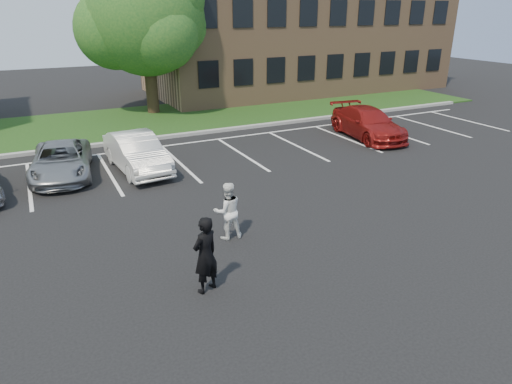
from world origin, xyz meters
TOP-DOWN VIEW (x-y plane):
  - ground_plane at (0.00, 0.00)m, footprint 90.00×90.00m
  - curb at (0.00, 12.00)m, footprint 40.00×0.30m
  - grass_strip at (0.00, 16.00)m, footprint 44.00×8.00m
  - stall_lines at (1.40, 8.95)m, footprint 34.00×5.36m
  - office_building at (14.00, 21.99)m, footprint 22.40×10.40m
  - tree at (1.62, 17.98)m, footprint 7.80×7.20m
  - man_black_suit at (-2.24, -1.01)m, footprint 0.77×0.65m
  - man_white_shirt at (-0.80, 1.11)m, footprint 0.83×0.68m
  - car_silver_minivan at (-4.40, 8.44)m, footprint 2.67×4.68m
  - car_white_sedan at (-1.71, 7.88)m, footprint 1.87×4.45m
  - car_red_compact at (9.45, 7.77)m, footprint 2.63×5.11m

SIDE VIEW (x-z plane):
  - ground_plane at x=0.00m, z-range 0.00..0.00m
  - stall_lines at x=1.40m, z-range 0.00..0.01m
  - grass_strip at x=0.00m, z-range 0.00..0.08m
  - curb at x=0.00m, z-range 0.00..0.15m
  - car_silver_minivan at x=-4.40m, z-range 0.00..1.23m
  - car_red_compact at x=9.45m, z-range 0.00..1.42m
  - car_white_sedan at x=-1.71m, z-range 0.00..1.43m
  - man_white_shirt at x=-0.80m, z-range 0.00..1.61m
  - man_black_suit at x=-2.24m, z-range 0.00..1.80m
  - office_building at x=14.00m, z-range 0.01..8.31m
  - tree at x=1.62m, z-range 0.95..9.75m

